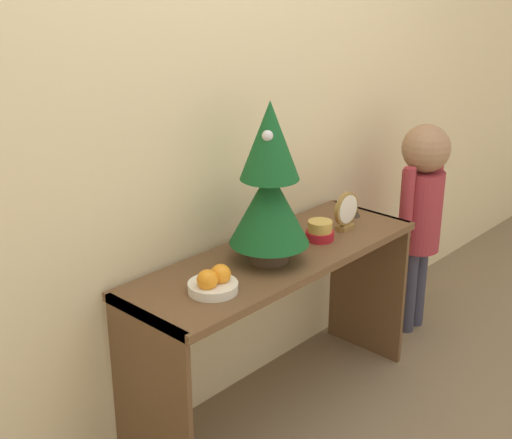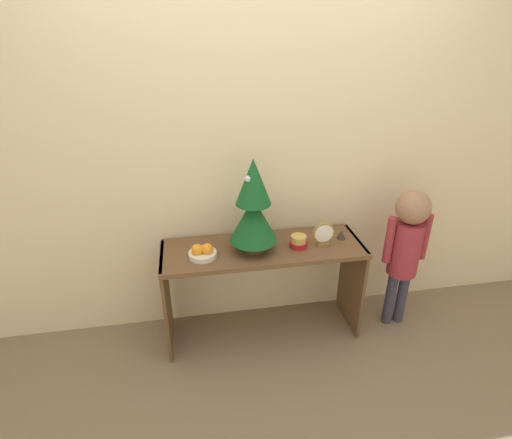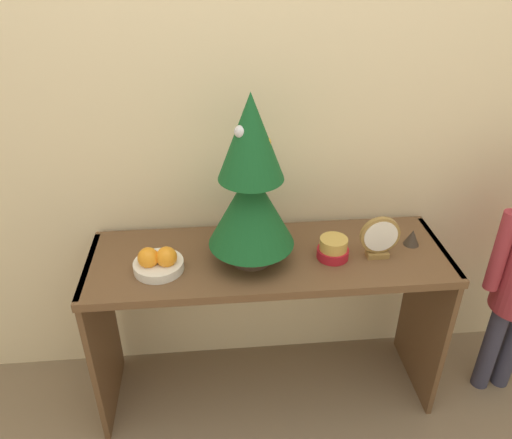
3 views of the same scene
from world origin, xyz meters
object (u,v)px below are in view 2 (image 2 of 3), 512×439
at_px(singing_bowl, 298,242).
at_px(child_figure, 407,241).
at_px(mini_tree, 253,208).
at_px(fruit_bowl, 203,252).
at_px(figurine, 341,234).
at_px(desk_clock, 324,234).

relative_size(singing_bowl, child_figure, 0.11).
xyz_separation_m(mini_tree, fruit_bowl, (-0.32, -0.03, -0.26)).
xyz_separation_m(fruit_bowl, figurine, (0.91, 0.07, -0.00)).
distance_m(singing_bowl, desk_clock, 0.16).
xyz_separation_m(fruit_bowl, desk_clock, (0.76, 0.01, 0.05)).
xyz_separation_m(desk_clock, figurine, (0.15, 0.06, -0.05)).
bearing_deg(mini_tree, child_figure, -2.56).
bearing_deg(child_figure, singing_bowl, 177.56).
distance_m(mini_tree, figurine, 0.65).
height_order(singing_bowl, desk_clock, desk_clock).
bearing_deg(child_figure, desk_clock, 177.92).
xyz_separation_m(figurine, child_figure, (0.42, -0.09, -0.04)).
relative_size(desk_clock, figurine, 2.61).
relative_size(fruit_bowl, singing_bowl, 1.52).
distance_m(fruit_bowl, child_figure, 1.33).
bearing_deg(child_figure, mini_tree, 177.44).
height_order(mini_tree, singing_bowl, mini_tree).
bearing_deg(mini_tree, singing_bowl, -2.84).
bearing_deg(desk_clock, figurine, 23.62).
bearing_deg(mini_tree, desk_clock, -3.17).
bearing_deg(figurine, fruit_bowl, -175.34).
height_order(mini_tree, fruit_bowl, mini_tree).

